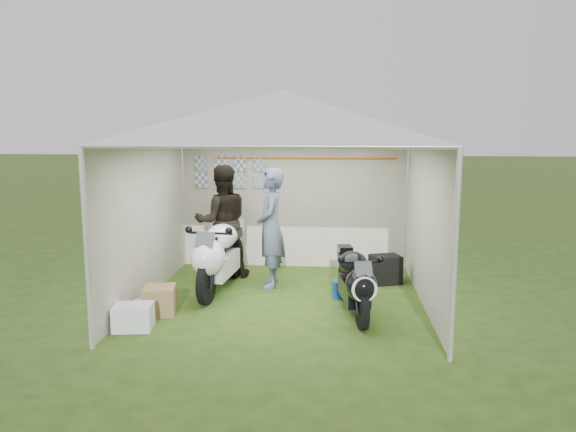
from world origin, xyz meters
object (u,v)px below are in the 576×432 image
object	(u,v)px
motorcycle_white	(219,254)
crate_2	(148,307)
paddock_stand	(344,289)
person_blue_jacket	(271,228)
canopy_tent	(283,121)
equipment_box	(385,269)
person_dark_jacket	(222,221)
crate_0	(133,317)
motorcycle_black	(355,280)
crate_1	(160,300)

from	to	relation	value
motorcycle_white	crate_2	size ratio (longest dim) A/B	7.26
paddock_stand	person_blue_jacket	xyz separation A→B (m)	(-1.15, 0.51, 0.81)
crate_2	canopy_tent	bearing A→B (deg)	25.16
motorcycle_white	equipment_box	xyz separation A→B (m)	(2.57, 0.67, -0.36)
canopy_tent	equipment_box	bearing A→B (deg)	32.05
crate_2	paddock_stand	bearing A→B (deg)	20.36
person_dark_jacket	equipment_box	world-z (taller)	person_dark_jacket
equipment_box	motorcycle_white	bearing A→B (deg)	-165.31
equipment_box	crate_0	size ratio (longest dim) A/B	0.97
person_dark_jacket	equipment_box	size ratio (longest dim) A/B	4.12
paddock_stand	person_blue_jacket	world-z (taller)	person_blue_jacket
person_dark_jacket	person_blue_jacket	world-z (taller)	person_dark_jacket
canopy_tent	motorcycle_white	bearing A→B (deg)	163.23
crate_2	person_dark_jacket	bearing A→B (deg)	72.66
crate_0	motorcycle_white	bearing A→B (deg)	66.27
crate_2	motorcycle_white	bearing A→B (deg)	56.69
motorcycle_black	equipment_box	xyz separation A→B (m)	(0.55, 1.61, -0.26)
paddock_stand	crate_0	xyz separation A→B (m)	(-2.64, -1.54, 0.03)
person_blue_jacket	equipment_box	world-z (taller)	person_blue_jacket
motorcycle_black	crate_0	size ratio (longest dim) A/B	3.75
motorcycle_white	crate_0	xyz separation A→B (m)	(-0.74, -1.68, -0.43)
motorcycle_black	person_blue_jacket	distance (m)	1.88
person_blue_jacket	crate_0	distance (m)	2.65
paddock_stand	crate_2	distance (m)	2.82
person_dark_jacket	person_blue_jacket	size ratio (longest dim) A/B	1.00
motorcycle_black	equipment_box	distance (m)	1.72
canopy_tent	person_blue_jacket	bearing A→B (deg)	110.87
canopy_tent	motorcycle_black	size ratio (longest dim) A/B	3.22
paddock_stand	person_dark_jacket	distance (m)	2.40
motorcycle_white	person_dark_jacket	world-z (taller)	person_dark_jacket
canopy_tent	crate_1	xyz separation A→B (m)	(-1.60, -0.78, -2.39)
person_dark_jacket	crate_1	distance (m)	2.14
canopy_tent	crate_0	distance (m)	3.29
person_blue_jacket	paddock_stand	bearing A→B (deg)	60.91
motorcycle_black	paddock_stand	bearing A→B (deg)	90.00
motorcycle_black	crate_0	bearing A→B (deg)	-173.74
crate_0	crate_2	distance (m)	0.56
motorcycle_black	crate_1	size ratio (longest dim) A/B	4.19
person_dark_jacket	crate_2	distance (m)	2.25
canopy_tent	motorcycle_black	xyz separation A→B (m)	(1.02, -0.63, -2.09)
motorcycle_black	paddock_stand	world-z (taller)	motorcycle_black
crate_0	crate_1	size ratio (longest dim) A/B	1.12
equipment_box	person_dark_jacket	bearing A→B (deg)	175.94
paddock_stand	person_blue_jacket	distance (m)	1.49
motorcycle_white	crate_1	size ratio (longest dim) A/B	5.08
canopy_tent	crate_0	world-z (taller)	canopy_tent
person_dark_jacket	equipment_box	xyz separation A→B (m)	(2.69, -0.19, -0.71)
canopy_tent	crate_2	xyz separation A→B (m)	(-1.75, -0.82, -2.47)
paddock_stand	equipment_box	xyz separation A→B (m)	(0.67, 0.82, 0.10)
canopy_tent	paddock_stand	size ratio (longest dim) A/B	16.50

